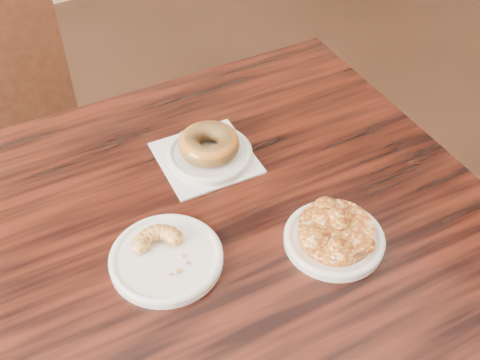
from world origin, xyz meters
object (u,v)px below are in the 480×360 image
apple_fritter (336,229)px  cruller_fragment (165,251)px  glazed_donut (209,144)px  cafe_table (237,353)px

apple_fritter → cruller_fragment: 0.25m
glazed_donut → cruller_fragment: (-0.15, -0.18, -0.01)m
glazed_donut → apple_fritter: (0.09, -0.26, -0.00)m
glazed_donut → apple_fritter: size_ratio=0.69×
glazed_donut → cruller_fragment: glazed_donut is taller
apple_fritter → cruller_fragment: size_ratio=1.67×
cafe_table → apple_fritter: apple_fritter is taller
glazed_donut → cafe_table: bearing=-101.2°
cafe_table → apple_fritter: bearing=-36.2°
cafe_table → glazed_donut: (0.03, 0.17, 0.41)m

